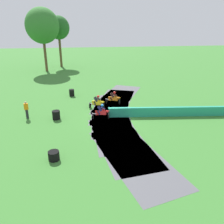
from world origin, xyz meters
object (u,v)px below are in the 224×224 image
object	(u,v)px
motorcycle_lead_orange	(114,98)
tire_stack_near	(72,93)
motorcycle_chase_yellow	(98,102)
tire_stack_mid_a	(56,115)
tire_stack_mid_b	(54,156)
track_marshal	(27,110)
motorcycle_trailing_red	(102,112)

from	to	relation	value
motorcycle_lead_orange	tire_stack_near	size ratio (longest dim) A/B	2.13
motorcycle_chase_yellow	tire_stack_near	world-z (taller)	motorcycle_chase_yellow
tire_stack_mid_a	tire_stack_mid_b	xyz separation A→B (m)	(0.46, -6.68, -0.10)
motorcycle_lead_orange	track_marshal	bearing A→B (deg)	-161.51
motorcycle_chase_yellow	tire_stack_mid_a	world-z (taller)	motorcycle_chase_yellow
motorcycle_trailing_red	track_marshal	xyz separation A→B (m)	(-6.75, 0.92, 0.19)
tire_stack_near	tire_stack_mid_a	world-z (taller)	same
motorcycle_trailing_red	tire_stack_mid_a	size ratio (longest dim) A/B	2.13
motorcycle_trailing_red	tire_stack_mid_b	distance (m)	7.29
motorcycle_chase_yellow	motorcycle_trailing_red	size ratio (longest dim) A/B	1.00
motorcycle_trailing_red	tire_stack_mid_a	bearing A→B (deg)	174.81
tire_stack_near	tire_stack_mid_b	world-z (taller)	tire_stack_near
motorcycle_chase_yellow	tire_stack_near	bearing A→B (deg)	121.21
motorcycle_lead_orange	motorcycle_trailing_red	world-z (taller)	motorcycle_lead_orange
tire_stack_near	tire_stack_mid_b	distance (m)	13.46
motorcycle_lead_orange	tire_stack_near	bearing A→B (deg)	143.24
motorcycle_chase_yellow	track_marshal	distance (m)	6.79
motorcycle_trailing_red	tire_stack_mid_b	world-z (taller)	motorcycle_trailing_red
motorcycle_trailing_red	tire_stack_mid_b	size ratio (longest dim) A/B	2.38
motorcycle_lead_orange	motorcycle_chase_yellow	bearing A→B (deg)	-148.23
track_marshal	motorcycle_trailing_red	bearing A→B (deg)	-7.77
motorcycle_lead_orange	tire_stack_mid_b	bearing A→B (deg)	-117.76
tire_stack_near	tire_stack_mid_a	distance (m)	6.86
motorcycle_chase_yellow	track_marshal	xyz separation A→B (m)	(-6.58, -1.68, 0.16)
motorcycle_lead_orange	tire_stack_mid_a	distance (m)	6.65
motorcycle_chase_yellow	motorcycle_trailing_red	distance (m)	2.61
motorcycle_lead_orange	motorcycle_chase_yellow	xyz separation A→B (m)	(-1.81, -1.12, -0.00)
track_marshal	motorcycle_lead_orange	bearing A→B (deg)	18.49
motorcycle_trailing_red	tire_stack_mid_b	bearing A→B (deg)	-120.00
tire_stack_near	track_marshal	bearing A→B (deg)	-121.69
motorcycle_chase_yellow	motorcycle_lead_orange	bearing A→B (deg)	31.77
motorcycle_lead_orange	motorcycle_trailing_red	bearing A→B (deg)	-113.76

